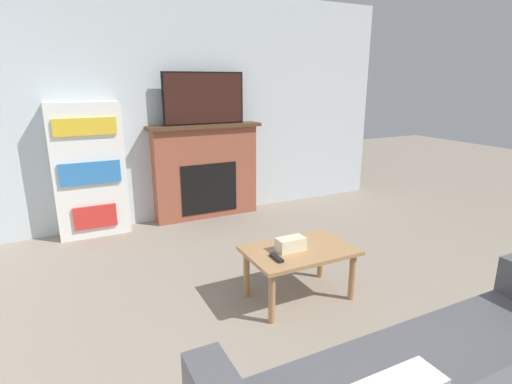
# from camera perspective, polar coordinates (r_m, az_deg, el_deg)

# --- Properties ---
(wall_back) EXTENTS (5.76, 0.06, 2.70)m
(wall_back) POSITION_cam_1_polar(r_m,az_deg,el_deg) (4.97, -11.08, 11.54)
(wall_back) COLOR silver
(wall_back) RESTS_ON ground_plane
(fireplace) EXTENTS (1.40, 0.28, 1.17)m
(fireplace) POSITION_cam_1_polar(r_m,az_deg,el_deg) (5.03, -7.15, 2.97)
(fireplace) COLOR brown
(fireplace) RESTS_ON ground_plane
(tv) EXTENTS (1.00, 0.03, 0.61)m
(tv) POSITION_cam_1_polar(r_m,az_deg,el_deg) (4.89, -7.43, 13.11)
(tv) COLOR black
(tv) RESTS_ON fireplace
(coffee_table) EXTENTS (0.84, 0.54, 0.42)m
(coffee_table) POSITION_cam_1_polar(r_m,az_deg,el_deg) (3.17, 6.23, -9.09)
(coffee_table) COLOR #A87A4C
(coffee_table) RESTS_ON ground_plane
(tissue_box) EXTENTS (0.22, 0.12, 0.10)m
(tissue_box) POSITION_cam_1_polar(r_m,az_deg,el_deg) (3.10, 4.97, -7.40)
(tissue_box) COLOR beige
(tissue_box) RESTS_ON coffee_table
(remote_control) EXTENTS (0.04, 0.15, 0.02)m
(remote_control) POSITION_cam_1_polar(r_m,az_deg,el_deg) (2.96, 2.96, -9.36)
(remote_control) COLOR black
(remote_control) RESTS_ON coffee_table
(bookshelf) EXTENTS (0.74, 0.29, 1.47)m
(bookshelf) POSITION_cam_1_polar(r_m,az_deg,el_deg) (4.72, -22.71, 2.84)
(bookshelf) COLOR white
(bookshelf) RESTS_ON ground_plane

